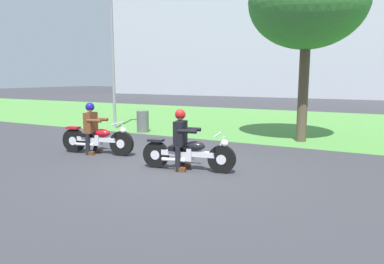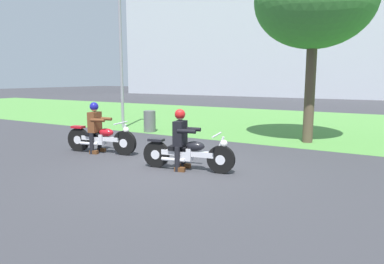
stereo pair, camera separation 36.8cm
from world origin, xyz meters
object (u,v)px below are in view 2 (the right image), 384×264
object	(u,v)px
streetlight_pole	(123,43)
trash_can	(150,121)
rider_lead	(181,135)
tree_roadside	(315,1)
rider_follow	(95,123)
motorcycle_lead	(188,154)
motorcycle_follow	(101,139)

from	to	relation	value
streetlight_pole	trash_can	bearing A→B (deg)	-11.94
rider_lead	tree_roadside	xyz separation A→B (m)	(1.78, 4.94, 3.59)
rider_follow	tree_roadside	world-z (taller)	tree_roadside
rider_lead	streetlight_pole	bearing A→B (deg)	130.85
rider_follow	trash_can	xyz separation A→B (m)	(-1.00, 3.82, -0.42)
motorcycle_lead	tree_roadside	xyz separation A→B (m)	(1.61, 4.91, 4.02)
motorcycle_lead	motorcycle_follow	size ratio (longest dim) A/B	1.01
rider_lead	streetlight_pole	world-z (taller)	streetlight_pole
streetlight_pole	tree_roadside	bearing A→B (deg)	3.52
motorcycle_lead	motorcycle_follow	bearing A→B (deg)	163.26
rider_lead	motorcycle_follow	xyz separation A→B (m)	(-2.85, 0.38, -0.41)
streetlight_pole	motorcycle_follow	bearing A→B (deg)	-57.03
trash_can	tree_roadside	bearing A→B (deg)	7.53
tree_roadside	motorcycle_lead	bearing A→B (deg)	-108.16
rider_follow	streetlight_pole	bearing A→B (deg)	111.19
motorcycle_lead	rider_follow	world-z (taller)	rider_follow
trash_can	rider_lead	bearing A→B (deg)	-46.16
rider_lead	tree_roadside	size ratio (longest dim) A/B	0.24
motorcycle_follow	tree_roadside	distance (m)	7.62
motorcycle_follow	trash_can	size ratio (longest dim) A/B	2.62
rider_lead	tree_roadside	world-z (taller)	tree_roadside
motorcycle_follow	trash_can	distance (m)	3.96
trash_can	streetlight_pole	bearing A→B (deg)	168.06
motorcycle_lead	streetlight_pole	bearing A→B (deg)	131.85
motorcycle_lead	motorcycle_follow	xyz separation A→B (m)	(-3.01, 0.36, 0.02)
rider_follow	tree_roadside	xyz separation A→B (m)	(4.79, 4.58, 3.58)
rider_follow	tree_roadside	size ratio (longest dim) A/B	0.24
rider_follow	streetlight_pole	distance (m)	5.50
motorcycle_lead	rider_follow	size ratio (longest dim) A/B	1.54
tree_roadside	streetlight_pole	world-z (taller)	tree_roadside
motorcycle_lead	rider_lead	size ratio (longest dim) A/B	1.56
tree_roadside	streetlight_pole	distance (m)	7.36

